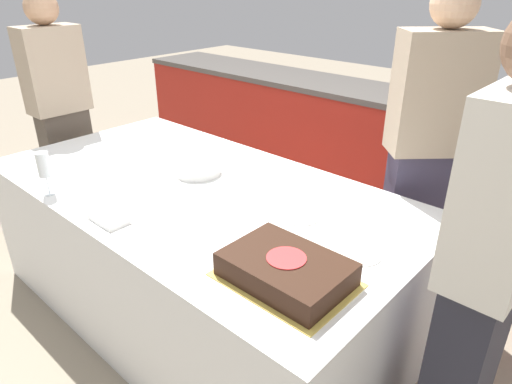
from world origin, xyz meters
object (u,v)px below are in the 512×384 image
cake (286,269)px  person_cutting_cake (427,159)px  person_seated_right (485,282)px  wine_glass (44,166)px  plate_stack (198,169)px  person_seated_left (62,117)px

cake → person_cutting_cake: size_ratio=0.27×
cake → person_cutting_cake: bearing=90.0°
person_seated_right → cake: bearing=-61.9°
cake → wine_glass: (-1.24, -0.23, 0.10)m
cake → person_seated_right: bearing=28.1°
cake → plate_stack: cake is taller
plate_stack → person_cutting_cake: person_cutting_cake is taller
cake → plate_stack: 0.98m
cake → person_seated_left: (-2.11, 0.28, 0.04)m
person_seated_right → plate_stack: bearing=-94.5°
person_seated_left → person_seated_right: (2.64, 0.00, 0.02)m
person_cutting_cake → person_seated_left: 2.25m
plate_stack → person_seated_right: person_seated_right is taller
person_seated_right → person_cutting_cake: bearing=-146.3°
plate_stack → person_cutting_cake: bearing=37.3°
person_seated_left → person_cutting_cake: bearing=-69.3°
wine_glass → person_seated_right: (1.77, 0.51, -0.03)m
wine_glass → person_cutting_cake: (1.24, 1.31, -0.02)m
person_cutting_cake → person_seated_right: person_cutting_cake is taller
person_cutting_cake → wine_glass: bearing=1.9°
wine_glass → person_seated_left: size_ratio=0.13×
wine_glass → person_cutting_cake: 1.80m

